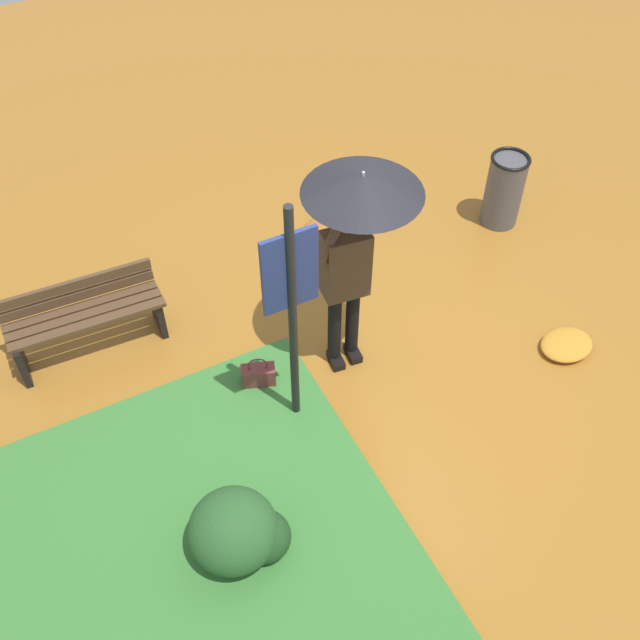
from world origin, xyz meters
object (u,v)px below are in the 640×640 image
handbag (259,376)px  trash_bin (504,190)px  info_sign_post (291,297)px  person_with_umbrella (355,225)px  park_bench (85,317)px

handbag → trash_bin: 3.41m
info_sign_post → handbag: size_ratio=6.22×
info_sign_post → trash_bin: info_sign_post is taller
person_with_umbrella → handbag: bearing=177.9°
person_with_umbrella → info_sign_post: info_sign_post is taller
info_sign_post → park_bench: 2.31m
handbag → trash_bin: size_ratio=0.44×
park_bench → trash_bin: bearing=-3.1°
park_bench → person_with_umbrella: bearing=-29.1°
handbag → park_bench: (-1.19, 1.13, 0.28)m
handbag → park_bench: park_bench is taller
info_sign_post → park_bench: size_ratio=1.64×
handbag → info_sign_post: bearing=-68.8°
person_with_umbrella → trash_bin: 2.79m
park_bench → trash_bin: 4.48m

